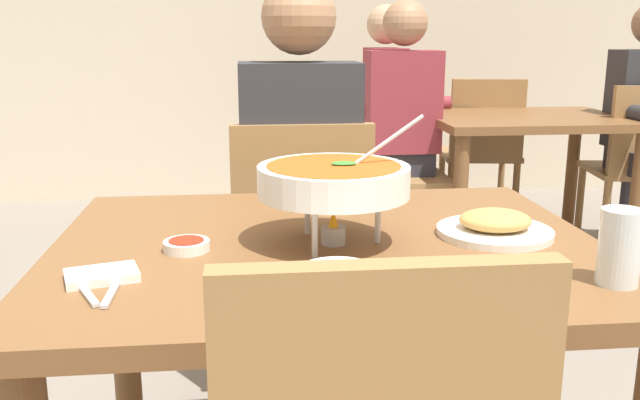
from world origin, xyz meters
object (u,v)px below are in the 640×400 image
at_px(chair_bg_right, 400,160).
at_px(curry_bowl, 334,181).
at_px(chair_diner_main, 300,243).
at_px(chair_bg_left, 640,160).
at_px(sauce_dish, 186,245).
at_px(drink_glass, 620,251).
at_px(diner_main, 299,168).
at_px(chair_bg_middle, 399,144).
at_px(patron_bg_middle, 391,105).
at_px(rice_plate, 337,282).
at_px(chair_bg_corner, 482,145).
at_px(dining_table_far, 525,141).
at_px(patron_bg_right, 401,116).
at_px(dining_table_main, 328,295).
at_px(appetizer_plate, 495,226).

bearing_deg(chair_bg_right, curry_bowl, -106.11).
relative_size(chair_diner_main, chair_bg_left, 1.00).
height_order(sauce_dish, drink_glass, drink_glass).
relative_size(diner_main, chair_bg_middle, 1.46).
bearing_deg(sauce_dish, chair_bg_right, 67.16).
xyz_separation_m(sauce_dish, chair_bg_right, (0.91, 2.16, -0.24)).
distance_m(chair_bg_middle, patron_bg_middle, 0.25).
distance_m(rice_plate, chair_bg_corner, 3.12).
distance_m(chair_bg_middle, chair_bg_right, 0.51).
height_order(dining_table_far, patron_bg_middle, patron_bg_middle).
relative_size(diner_main, curry_bowl, 3.94).
bearing_deg(patron_bg_middle, dining_table_far, -42.78).
bearing_deg(patron_bg_right, dining_table_main, -106.53).
height_order(dining_table_main, chair_bg_right, chair_bg_right).
xyz_separation_m(appetizer_plate, sauce_dish, (-0.63, -0.04, -0.01)).
xyz_separation_m(appetizer_plate, patron_bg_right, (0.26, 2.07, -0.02)).
bearing_deg(appetizer_plate, chair_bg_right, 82.57).
relative_size(curry_bowl, patron_bg_middle, 0.25).
relative_size(appetizer_plate, patron_bg_middle, 0.18).
relative_size(chair_diner_main, diner_main, 0.69).
xyz_separation_m(chair_diner_main, appetizer_plate, (0.35, -0.73, 0.25)).
bearing_deg(patron_bg_right, sauce_dish, -113.03).
relative_size(appetizer_plate, chair_bg_middle, 0.27).
xyz_separation_m(chair_bg_left, chair_bg_corner, (-0.65, 0.57, 0.00)).
height_order(curry_bowl, rice_plate, curry_bowl).
relative_size(curry_bowl, patron_bg_right, 0.25).
bearing_deg(drink_glass, chair_bg_middle, 84.55).
bearing_deg(diner_main, patron_bg_middle, 69.75).
relative_size(rice_plate, drink_glass, 1.85).
distance_m(dining_table_main, patron_bg_middle, 2.68).
distance_m(chair_diner_main, diner_main, 0.24).
xyz_separation_m(dining_table_main, rice_plate, (-0.02, -0.29, 0.14)).
bearing_deg(chair_bg_right, chair_bg_corner, 36.35).
bearing_deg(chair_bg_right, sauce_dish, -112.84).
distance_m(rice_plate, chair_bg_left, 2.97).
xyz_separation_m(chair_bg_left, patron_bg_middle, (-1.20, 0.60, 0.24)).
bearing_deg(drink_glass, diner_main, 113.31).
relative_size(dining_table_main, drink_glass, 8.49).
height_order(chair_diner_main, curry_bowl, curry_bowl).
distance_m(rice_plate, patron_bg_right, 2.45).
xyz_separation_m(curry_bowl, chair_bg_middle, (0.73, 2.65, -0.36)).
distance_m(dining_table_main, patron_bg_right, 2.17).
bearing_deg(chair_bg_middle, dining_table_main, -105.61).
xyz_separation_m(chair_bg_middle, patron_bg_middle, (-0.06, -0.04, 0.24)).
distance_m(appetizer_plate, sauce_dish, 0.63).
xyz_separation_m(chair_bg_middle, patron_bg_right, (-0.12, -0.55, 0.24)).
bearing_deg(chair_bg_corner, chair_bg_right, -143.65).
height_order(rice_plate, patron_bg_right, patron_bg_right).
height_order(chair_bg_middle, patron_bg_middle, patron_bg_middle).
distance_m(sauce_dish, patron_bg_middle, 2.79).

